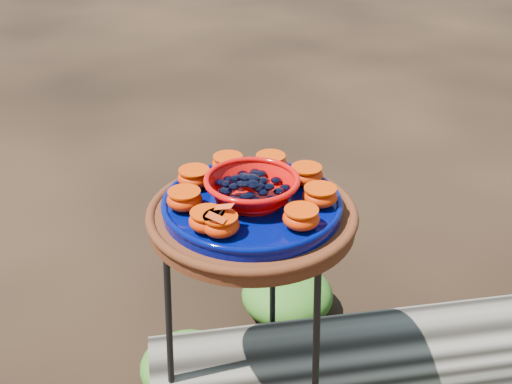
% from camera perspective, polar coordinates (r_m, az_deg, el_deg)
% --- Properties ---
extents(plant_stand, '(0.44, 0.44, 0.70)m').
position_cam_1_polar(plant_stand, '(1.65, -0.31, -13.26)').
color(plant_stand, black).
rests_on(plant_stand, ground).
extents(terracotta_saucer, '(0.46, 0.46, 0.04)m').
position_cam_1_polar(terracotta_saucer, '(1.43, -0.35, -2.32)').
color(terracotta_saucer, '#41160E').
rests_on(terracotta_saucer, plant_stand).
extents(cobalt_plate, '(0.39, 0.39, 0.03)m').
position_cam_1_polar(cobalt_plate, '(1.42, -0.35, -1.22)').
color(cobalt_plate, '#000533').
rests_on(cobalt_plate, terracotta_saucer).
extents(red_bowl, '(0.20, 0.20, 0.05)m').
position_cam_1_polar(red_bowl, '(1.40, -0.36, 0.21)').
color(red_bowl, red).
rests_on(red_bowl, cobalt_plate).
extents(glass_gems, '(0.15, 0.15, 0.03)m').
position_cam_1_polar(glass_gems, '(1.38, -0.36, 1.69)').
color(glass_gems, black).
rests_on(glass_gems, red_bowl).
extents(orange_half_0, '(0.08, 0.08, 0.04)m').
position_cam_1_polar(orange_half_0, '(1.28, -3.17, -2.94)').
color(orange_half_0, '#D30B00').
rests_on(orange_half_0, cobalt_plate).
extents(orange_half_1, '(0.08, 0.08, 0.04)m').
position_cam_1_polar(orange_half_1, '(1.31, 4.03, -2.33)').
color(orange_half_1, '#D30B00').
rests_on(orange_half_1, cobalt_plate).
extents(orange_half_2, '(0.08, 0.08, 0.04)m').
position_cam_1_polar(orange_half_2, '(1.39, 5.70, -0.38)').
color(orange_half_2, '#D30B00').
rests_on(orange_half_2, cobalt_plate).
extents(orange_half_3, '(0.08, 0.08, 0.04)m').
position_cam_1_polar(orange_half_3, '(1.47, 4.49, 1.51)').
color(orange_half_3, '#D30B00').
rests_on(orange_half_3, cobalt_plate).
extents(orange_half_4, '(0.08, 0.08, 0.04)m').
position_cam_1_polar(orange_half_4, '(1.52, 1.31, 2.59)').
color(orange_half_4, '#D30B00').
rests_on(orange_half_4, cobalt_plate).
extents(orange_half_5, '(0.08, 0.08, 0.04)m').
position_cam_1_polar(orange_half_5, '(1.52, -2.50, 2.50)').
color(orange_half_5, '#D30B00').
rests_on(orange_half_5, cobalt_plate).
extents(orange_half_6, '(0.08, 0.08, 0.04)m').
position_cam_1_polar(orange_half_6, '(1.46, -5.50, 1.27)').
color(orange_half_6, '#D30B00').
rests_on(orange_half_6, cobalt_plate).
extents(orange_half_7, '(0.08, 0.08, 0.04)m').
position_cam_1_polar(orange_half_7, '(1.38, -6.37, -0.69)').
color(orange_half_7, '#D30B00').
rests_on(orange_half_7, cobalt_plate).
extents(orange_half_8, '(0.08, 0.08, 0.04)m').
position_cam_1_polar(orange_half_8, '(1.30, -4.32, -2.56)').
color(orange_half_8, '#D30B00').
rests_on(orange_half_8, cobalt_plate).
extents(butterfly, '(0.08, 0.06, 0.01)m').
position_cam_1_polar(butterfly, '(1.27, -3.20, -1.87)').
color(butterfly, red).
rests_on(butterfly, orange_half_0).
extents(driftwood_log, '(1.64, 1.07, 0.30)m').
position_cam_1_polar(driftwood_log, '(1.97, 15.65, -13.95)').
color(driftwood_log, black).
rests_on(driftwood_log, ground).
extents(foliage_left, '(0.29, 0.29, 0.14)m').
position_cam_1_polar(foliage_left, '(2.01, -6.11, -15.01)').
color(foliage_left, '#296616').
rests_on(foliage_left, ground).
extents(foliage_back, '(0.32, 0.32, 0.16)m').
position_cam_1_polar(foliage_back, '(2.25, 2.79, -8.97)').
color(foliage_back, '#296616').
rests_on(foliage_back, ground).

